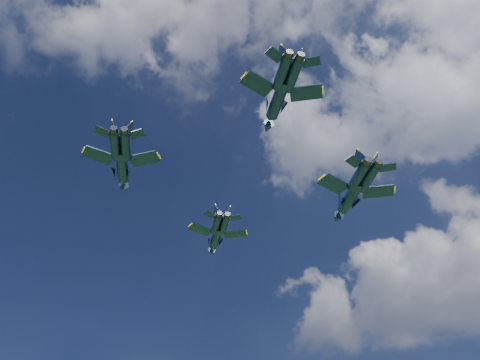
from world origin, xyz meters
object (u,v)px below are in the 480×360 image
(jet_lead, at_px, (216,238))
(jet_right, at_px, (349,198))
(jet_left, at_px, (122,168))
(jet_slot, at_px, (277,102))

(jet_lead, bearing_deg, jet_right, -44.73)
(jet_lead, distance_m, jet_left, 24.05)
(jet_left, bearing_deg, jet_right, 3.00)
(jet_left, height_order, jet_slot, jet_left)
(jet_lead, bearing_deg, jet_left, -136.30)
(jet_slot, bearing_deg, jet_right, 43.69)
(jet_right, bearing_deg, jet_slot, -136.89)
(jet_lead, bearing_deg, jet_slot, -86.24)
(jet_lead, xyz_separation_m, jet_left, (-0.42, -24.03, -0.83))
(jet_right, bearing_deg, jet_left, 175.59)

